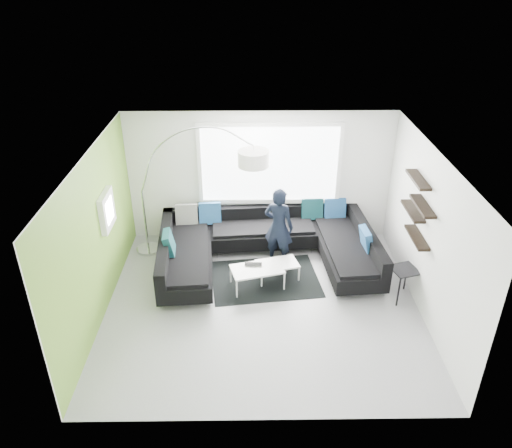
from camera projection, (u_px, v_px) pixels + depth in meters
The scene contains 9 objects.
ground at pixel (262, 304), 8.90m from camera, with size 5.50×5.50×0.00m, color gray.
room_shell at pixel (265, 209), 8.21m from camera, with size 5.54×5.04×2.82m.
sectional_sofa at pixel (267, 249), 9.79m from camera, with size 4.34×2.89×0.90m.
rug at pixel (265, 279), 9.59m from camera, with size 2.02×1.47×0.01m, color black.
coffee_table at pixel (267, 273), 9.41m from camera, with size 1.22×0.71×0.40m, color white.
arc_lamp at pixel (142, 191), 9.86m from camera, with size 2.57×0.99×2.74m, color white, non-canonical shape.
side_table at pixel (402, 283), 8.95m from camera, with size 0.44×0.44×0.61m, color black.
person at pixel (279, 227), 9.74m from camera, with size 0.70×0.59×1.63m, color black.
laptop at pixel (253, 266), 9.25m from camera, with size 0.33×0.22×0.03m, color black.
Camera 1 is at (-0.21, -7.11, 5.54)m, focal length 35.00 mm.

